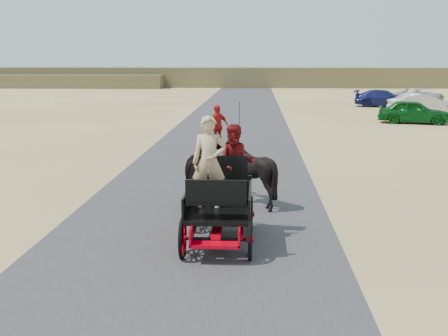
# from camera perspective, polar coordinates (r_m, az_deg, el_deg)

# --- Properties ---
(ground) EXTENTS (140.00, 140.00, 0.00)m
(ground) POSITION_cam_1_polar(r_m,az_deg,el_deg) (10.25, -4.33, -9.51)
(ground) COLOR tan
(road) EXTENTS (6.00, 140.00, 0.01)m
(road) POSITION_cam_1_polar(r_m,az_deg,el_deg) (10.25, -4.33, -9.49)
(road) COLOR #38383A
(road) RESTS_ON ground
(ridge_far) EXTENTS (140.00, 6.00, 2.40)m
(ridge_far) POSITION_cam_1_polar(r_m,az_deg,el_deg) (71.55, 2.31, 9.20)
(ridge_far) COLOR brown
(ridge_far) RESTS_ON ground
(ridge_near) EXTENTS (40.00, 4.00, 1.60)m
(ridge_near) POSITION_cam_1_polar(r_m,az_deg,el_deg) (74.47, -21.77, 8.19)
(ridge_near) COLOR brown
(ridge_near) RESTS_ON ground
(carriage) EXTENTS (1.30, 2.40, 0.72)m
(carriage) POSITION_cam_1_polar(r_m,az_deg,el_deg) (11.12, -0.48, -5.84)
(carriage) COLOR black
(carriage) RESTS_ON ground
(horse_left) EXTENTS (0.91, 2.01, 1.70)m
(horse_left) POSITION_cam_1_polar(r_m,az_deg,el_deg) (13.95, -1.92, -0.28)
(horse_left) COLOR black
(horse_left) RESTS_ON ground
(horse_right) EXTENTS (1.37, 1.54, 1.70)m
(horse_right) POSITION_cam_1_polar(r_m,az_deg,el_deg) (13.89, 2.60, -0.33)
(horse_right) COLOR black
(horse_right) RESTS_ON ground
(driver_man) EXTENTS (0.66, 0.43, 1.80)m
(driver_man) POSITION_cam_1_polar(r_m,az_deg,el_deg) (10.89, -1.53, 0.61)
(driver_man) COLOR tan
(driver_man) RESTS_ON carriage
(passenger_woman) EXTENTS (0.77, 0.60, 1.58)m
(passenger_woman) POSITION_cam_1_polar(r_m,az_deg,el_deg) (11.42, 1.21, 0.53)
(passenger_woman) COLOR #660C0F
(passenger_woman) RESTS_ON carriage
(pedestrian) EXTENTS (1.05, 0.96, 1.73)m
(pedestrian) POSITION_cam_1_polar(r_m,az_deg,el_deg) (23.05, -0.66, 4.30)
(pedestrian) COLOR #AD1513
(pedestrian) RESTS_ON ground
(car_a) EXTENTS (4.10, 2.44, 1.31)m
(car_a) POSITION_cam_1_polar(r_m,az_deg,el_deg) (33.14, 18.70, 5.44)
(car_a) COLOR #0C4C19
(car_a) RESTS_ON ground
(car_b) EXTENTS (4.32, 1.79, 1.39)m
(car_b) POSITION_cam_1_polar(r_m,az_deg,el_deg) (37.87, 19.55, 6.09)
(car_b) COLOR #B2B2B7
(car_b) RESTS_ON ground
(car_c) EXTENTS (4.67, 2.85, 1.26)m
(car_c) POSITION_cam_1_polar(r_m,az_deg,el_deg) (43.74, 15.95, 6.81)
(car_c) COLOR navy
(car_c) RESTS_ON ground
(car_d) EXTENTS (4.88, 4.20, 1.25)m
(car_d) POSITION_cam_1_polar(r_m,az_deg,el_deg) (47.92, 19.24, 6.95)
(car_d) COLOR silver
(car_d) RESTS_ON ground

